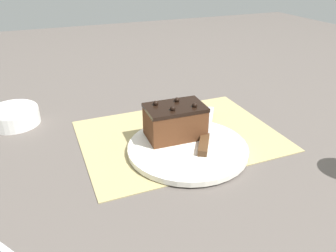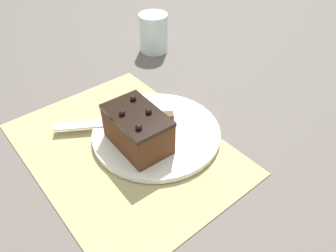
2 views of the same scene
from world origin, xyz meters
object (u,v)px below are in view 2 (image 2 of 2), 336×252
at_px(cake_plate, 156,133).
at_px(chocolate_cake, 138,129).
at_px(serving_knife, 135,119).
at_px(drinking_glass, 154,33).

bearing_deg(cake_plate, chocolate_cake, 99.92).
height_order(chocolate_cake, serving_knife, chocolate_cake).
height_order(cake_plate, chocolate_cake, chocolate_cake).
bearing_deg(cake_plate, serving_knife, 18.06).
distance_m(cake_plate, serving_knife, 0.06).
bearing_deg(chocolate_cake, serving_knife, -29.30).
bearing_deg(cake_plate, drinking_glass, -37.02).
xyz_separation_m(cake_plate, drinking_glass, (0.30, -0.23, 0.04)).
xyz_separation_m(cake_plate, chocolate_cake, (-0.01, 0.05, 0.04)).
relative_size(serving_knife, drinking_glass, 2.06).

